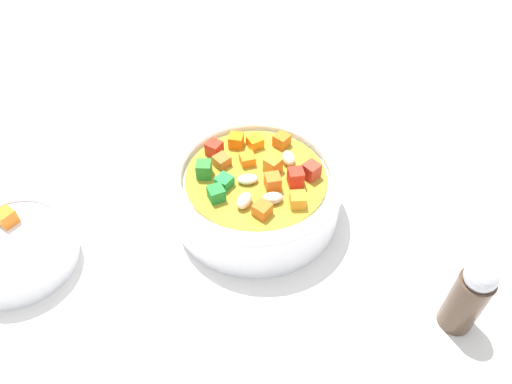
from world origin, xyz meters
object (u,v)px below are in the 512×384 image
at_px(pepper_shaker, 469,296).
at_px(spoon, 264,109).
at_px(side_bowl_small, 15,247).
at_px(soup_bowl_main, 256,189).

bearing_deg(pepper_shaker, spoon, -107.67).
relative_size(spoon, side_bowl_small, 1.35).
bearing_deg(soup_bowl_main, spoon, -139.57).
bearing_deg(pepper_shaker, side_bowl_small, -54.98).
bearing_deg(spoon, pepper_shaker, 117.64).
height_order(soup_bowl_main, pepper_shaker, pepper_shaker).
bearing_deg(soup_bowl_main, pepper_shaker, 97.46).
relative_size(soup_bowl_main, pepper_shaker, 2.11).
bearing_deg(side_bowl_small, pepper_shaker, 125.02).
xyz_separation_m(spoon, pepper_shaker, (0.10, 0.33, 0.04)).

